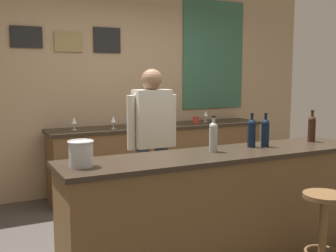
{
  "coord_description": "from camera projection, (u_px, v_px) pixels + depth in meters",
  "views": [
    {
      "loc": [
        -1.92,
        -3.21,
        1.57
      ],
      "look_at": [
        -0.08,
        0.45,
        1.05
      ],
      "focal_mm": 43.85,
      "sensor_mm": 36.0,
      "label": 1
    }
  ],
  "objects": [
    {
      "name": "bartender",
      "position": [
        152.0,
        139.0,
        4.02
      ],
      "size": [
        0.52,
        0.21,
        1.62
      ],
      "color": "#384766",
      "rests_on": "ground_plane"
    },
    {
      "name": "wine_bottle_c",
      "position": [
        265.0,
        132.0,
        3.67
      ],
      "size": [
        0.07,
        0.07,
        0.31
      ],
      "color": "black",
      "rests_on": "bar_counter"
    },
    {
      "name": "wine_glass_c",
      "position": [
        145.0,
        117.0,
        5.38
      ],
      "size": [
        0.07,
        0.07,
        0.16
      ],
      "color": "silver",
      "rests_on": "side_counter"
    },
    {
      "name": "wine_bottle_d",
      "position": [
        312.0,
        128.0,
        3.95
      ],
      "size": [
        0.07,
        0.07,
        0.31
      ],
      "color": "black",
      "rests_on": "bar_counter"
    },
    {
      "name": "wine_bottle_a",
      "position": [
        213.0,
        136.0,
        3.44
      ],
      "size": [
        0.07,
        0.07,
        0.31
      ],
      "color": "#999E99",
      "rests_on": "bar_counter"
    },
    {
      "name": "wine_glass_b",
      "position": [
        113.0,
        120.0,
        5.04
      ],
      "size": [
        0.07,
        0.07,
        0.16
      ],
      "color": "silver",
      "rests_on": "side_counter"
    },
    {
      "name": "wine_glass_d",
      "position": [
        173.0,
        116.0,
        5.51
      ],
      "size": [
        0.07,
        0.07,
        0.16
      ],
      "color": "silver",
      "rests_on": "side_counter"
    },
    {
      "name": "wine_bottle_b",
      "position": [
        252.0,
        132.0,
        3.66
      ],
      "size": [
        0.07,
        0.07,
        0.31
      ],
      "color": "black",
      "rests_on": "bar_counter"
    },
    {
      "name": "coffee_mug",
      "position": [
        196.0,
        120.0,
        5.59
      ],
      "size": [
        0.13,
        0.08,
        0.09
      ],
      "color": "#B2332D",
      "rests_on": "side_counter"
    },
    {
      "name": "bar_counter",
      "position": [
        221.0,
        205.0,
        3.48
      ],
      "size": [
        2.75,
        0.6,
        0.92
      ],
      "color": "brown",
      "rests_on": "ground_plane"
    },
    {
      "name": "ground_plane",
      "position": [
        197.0,
        240.0,
        3.9
      ],
      "size": [
        10.0,
        10.0,
        0.0
      ],
      "primitive_type": "plane",
      "color": "#423D38"
    },
    {
      "name": "bar_stool",
      "position": [
        323.0,
        222.0,
        3.09
      ],
      "size": [
        0.32,
        0.32,
        0.68
      ],
      "color": "brown",
      "rests_on": "ground_plane"
    },
    {
      "name": "side_counter",
      "position": [
        160.0,
        158.0,
        5.48
      ],
      "size": [
        2.95,
        0.56,
        0.9
      ],
      "color": "brown",
      "rests_on": "ground_plane"
    },
    {
      "name": "wine_glass_a",
      "position": [
        74.0,
        121.0,
        4.93
      ],
      "size": [
        0.07,
        0.07,
        0.16
      ],
      "color": "silver",
      "rests_on": "side_counter"
    },
    {
      "name": "wine_glass_e",
      "position": [
        206.0,
        114.0,
        5.79
      ],
      "size": [
        0.07,
        0.07,
        0.16
      ],
      "color": "silver",
      "rests_on": "side_counter"
    },
    {
      "name": "back_wall",
      "position": [
        124.0,
        85.0,
        5.54
      ],
      "size": [
        6.0,
        0.09,
        2.8
      ],
      "color": "tan",
      "rests_on": "ground_plane"
    },
    {
      "name": "ice_bucket",
      "position": [
        81.0,
        153.0,
        2.88
      ],
      "size": [
        0.19,
        0.19,
        0.19
      ],
      "color": "#B7BABF",
      "rests_on": "bar_counter"
    }
  ]
}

